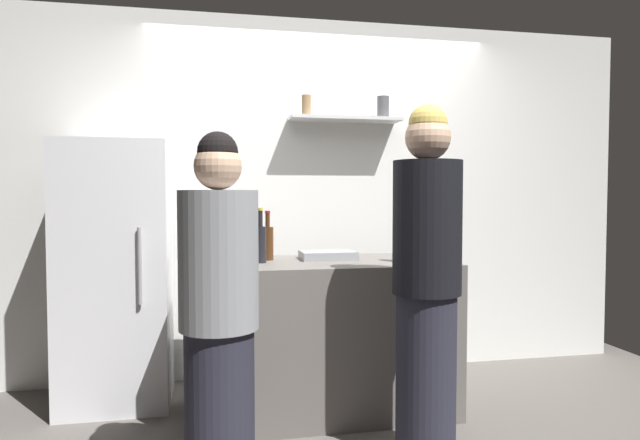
% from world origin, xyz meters
% --- Properties ---
extents(back_wall_assembly, '(4.80, 0.32, 2.60)m').
position_xyz_m(back_wall_assembly, '(0.00, 1.25, 1.30)').
color(back_wall_assembly, white).
rests_on(back_wall_assembly, ground).
extents(refrigerator, '(0.66, 0.62, 1.65)m').
position_xyz_m(refrigerator, '(-1.40, 0.85, 0.83)').
color(refrigerator, white).
rests_on(refrigerator, ground).
extents(counter, '(1.58, 0.74, 0.92)m').
position_xyz_m(counter, '(-0.16, 0.48, 0.46)').
color(counter, '#66605B').
rests_on(counter, ground).
extents(baking_pan, '(0.34, 0.24, 0.05)m').
position_xyz_m(baking_pan, '(-0.09, 0.58, 0.94)').
color(baking_pan, gray).
rests_on(baking_pan, counter).
extents(utensil_holder, '(0.10, 0.10, 0.22)m').
position_xyz_m(utensil_holder, '(-0.68, 0.62, 0.98)').
color(utensil_holder, '#B2B2B7').
rests_on(utensil_holder, counter).
extents(wine_bottle_amber_glass, '(0.07, 0.07, 0.30)m').
position_xyz_m(wine_bottle_amber_glass, '(-0.46, 0.60, 1.03)').
color(wine_bottle_amber_glass, '#472814').
rests_on(wine_bottle_amber_glass, counter).
extents(wine_bottle_green_glass, '(0.07, 0.07, 0.29)m').
position_xyz_m(wine_bottle_green_glass, '(-0.85, 0.51, 1.02)').
color(wine_bottle_green_glass, '#19471E').
rests_on(wine_bottle_green_glass, counter).
extents(wine_bottle_pale_glass, '(0.08, 0.08, 0.31)m').
position_xyz_m(wine_bottle_pale_glass, '(0.48, 0.18, 1.04)').
color(wine_bottle_pale_glass, '#B2BFB2').
rests_on(wine_bottle_pale_glass, counter).
extents(wine_bottle_dark_glass, '(0.07, 0.07, 0.33)m').
position_xyz_m(wine_bottle_dark_glass, '(-0.52, 0.46, 1.04)').
color(wine_bottle_dark_glass, black).
rests_on(wine_bottle_dark_glass, counter).
extents(water_bottle_plastic, '(0.09, 0.09, 0.22)m').
position_xyz_m(water_bottle_plastic, '(0.32, 0.34, 1.01)').
color(water_bottle_plastic, silver).
rests_on(water_bottle_plastic, counter).
extents(person_grey_hoodie, '(0.34, 0.34, 1.59)m').
position_xyz_m(person_grey_hoodie, '(-0.78, -0.42, 0.78)').
color(person_grey_hoodie, '#262633').
rests_on(person_grey_hoodie, ground).
extents(person_blonde, '(0.34, 0.34, 1.76)m').
position_xyz_m(person_blonde, '(0.24, -0.23, 0.88)').
color(person_blonde, '#262633').
rests_on(person_blonde, ground).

